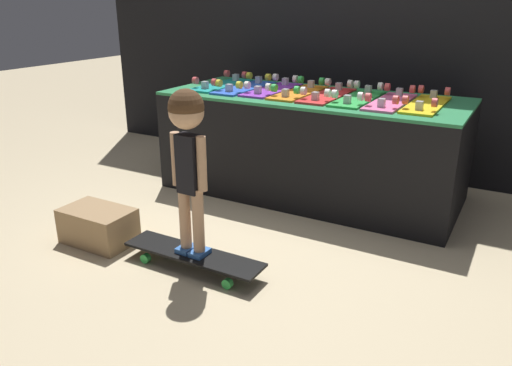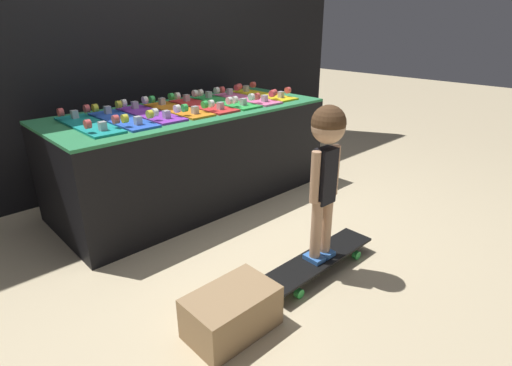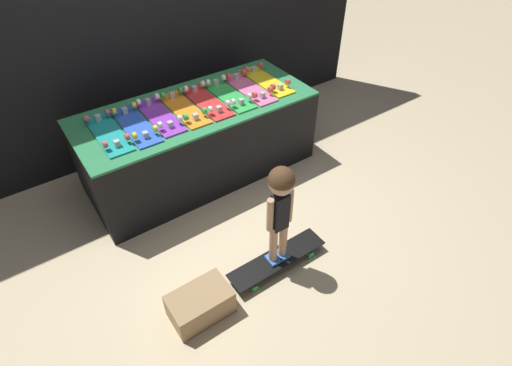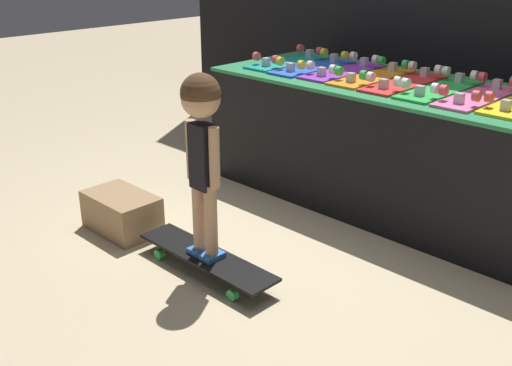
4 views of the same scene
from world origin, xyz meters
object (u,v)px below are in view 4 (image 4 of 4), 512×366
Objects in this scene: skateboard_red_on_rack at (405,82)px; skateboard_on_floor at (206,258)px; skateboard_pink_on_rack at (479,95)px; skateboard_teal_on_rack at (289,61)px; skateboard_blue_on_rack at (313,66)px; skateboard_green_on_rack at (440,88)px; skateboard_purple_on_rack at (344,70)px; skateboard_orange_on_rack at (373,76)px; child at (202,132)px; storage_box at (122,212)px.

skateboard_red_on_rack reaches higher than skateboard_on_floor.
skateboard_teal_on_rack is at bearing 178.85° from skateboard_pink_on_rack.
skateboard_blue_on_rack is 1.00× the size of skateboard_green_on_rack.
skateboard_blue_on_rack and skateboard_purple_on_rack have the same top height.
skateboard_red_on_rack and skateboard_green_on_rack have the same top height.
skateboard_purple_on_rack and skateboard_orange_on_rack have the same top height.
skateboard_green_on_rack is (0.22, -0.01, 0.00)m from skateboard_red_on_rack.
skateboard_orange_on_rack is 1.00× the size of skateboard_pink_on_rack.
child is 0.89m from storage_box.
child reaches higher than skateboard_blue_on_rack.
skateboard_green_on_rack is at bearing -0.06° from skateboard_blue_on_rack.
skateboard_red_on_rack is at bearing 178.16° from skateboard_pink_on_rack.
child is 2.09× the size of storage_box.
skateboard_purple_on_rack is at bearing 99.96° from skateboard_on_floor.
child is at bearing -107.63° from skateboard_green_on_rack.
storage_box is at bearing -89.82° from skateboard_teal_on_rack.
skateboard_blue_on_rack reaches higher than skateboard_on_floor.
skateboard_teal_on_rack is 1.00× the size of skateboard_purple_on_rack.
skateboard_pink_on_rack is 1.44m from child.
skateboard_teal_on_rack reaches higher than skateboard_on_floor.
skateboard_orange_on_rack is at bearing -3.41° from skateboard_purple_on_rack.
skateboard_green_on_rack reaches higher than skateboard_on_floor.
skateboard_green_on_rack is (0.65, -0.03, 0.00)m from skateboard_purple_on_rack.
skateboard_teal_on_rack is at bearing 175.61° from skateboard_blue_on_rack.
skateboard_green_on_rack is at bearing -0.93° from skateboard_teal_on_rack.
skateboard_red_on_rack is at bearing -2.65° from skateboard_purple_on_rack.
skateboard_orange_on_rack is 0.43m from skateboard_green_on_rack.
child is (0.02, -1.32, -0.04)m from skateboard_orange_on_rack.
skateboard_teal_on_rack and skateboard_purple_on_rack have the same top height.
skateboard_orange_on_rack is at bearing 178.15° from skateboard_pink_on_rack.
child is at bearing -80.04° from skateboard_purple_on_rack.
skateboard_blue_on_rack reaches higher than storage_box.
skateboard_purple_on_rack is 0.87m from skateboard_pink_on_rack.
skateboard_purple_on_rack is 1.35m from child.
skateboard_red_on_rack is 0.43m from skateboard_pink_on_rack.
skateboard_orange_on_rack is (0.22, -0.01, 0.00)m from skateboard_purple_on_rack.
skateboard_blue_on_rack is at bearing -173.57° from skateboard_purple_on_rack.
child is (0.67, -1.32, -0.04)m from skateboard_teal_on_rack.
skateboard_pink_on_rack is (0.65, -0.02, 0.00)m from skateboard_orange_on_rack.
storage_box is at bearing -134.49° from skateboard_pink_on_rack.
skateboard_teal_on_rack is 0.43m from skateboard_purple_on_rack.
skateboard_purple_on_rack and skateboard_red_on_rack have the same top height.
skateboard_blue_on_rack is 1.00× the size of skateboard_purple_on_rack.
child is (0.00, 0.00, 0.62)m from skateboard_on_floor.
skateboard_green_on_rack is 1.52m from skateboard_on_floor.
skateboard_green_on_rack is at bearing 50.90° from storage_box.
skateboard_red_on_rack is 1.48m from skateboard_on_floor.
child is at bearing -89.24° from skateboard_orange_on_rack.
skateboard_red_on_rack is at bearing 0.39° from skateboard_blue_on_rack.
skateboard_orange_on_rack is 0.65m from skateboard_pink_on_rack.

